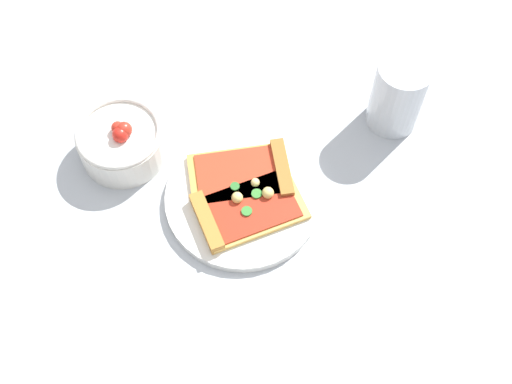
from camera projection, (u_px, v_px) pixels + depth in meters
ground_plane at (252, 187)px, 0.97m from camera, size 2.40×2.40×0.00m
plate at (244, 198)px, 0.95m from camera, size 0.23×0.23×0.01m
pizza_slice_near at (249, 174)px, 0.95m from camera, size 0.11×0.16×0.02m
pizza_slice_far at (243, 210)px, 0.92m from camera, size 0.14×0.17×0.02m
salad_bowl at (123, 141)px, 0.97m from camera, size 0.13×0.13×0.07m
soda_glass at (399, 95)px, 0.97m from camera, size 0.08×0.08×0.12m
paper_napkin at (257, 363)px, 0.84m from camera, size 0.19×0.17×0.00m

